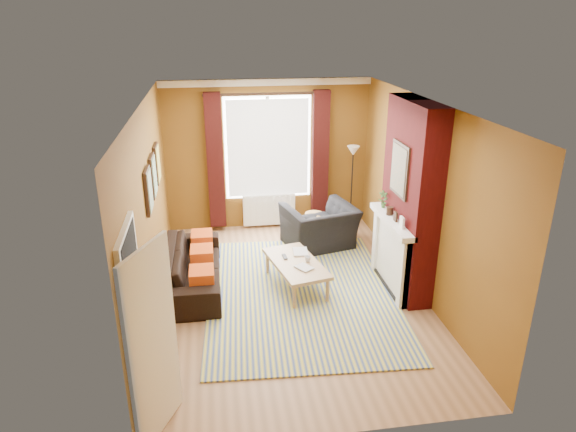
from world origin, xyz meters
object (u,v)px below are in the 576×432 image
at_px(coffee_table, 296,265).
at_px(wicker_stool, 314,224).
at_px(sofa, 192,267).
at_px(floor_lamp, 353,164).
at_px(armchair, 319,227).

xyz_separation_m(coffee_table, wicker_stool, (0.66, 1.87, -0.16)).
height_order(coffee_table, wicker_stool, wicker_stool).
bearing_deg(coffee_table, wicker_stool, 58.05).
bearing_deg(sofa, coffee_table, -100.08).
height_order(sofa, coffee_table, sofa).
bearing_deg(coffee_table, floor_lamp, 44.23).
xyz_separation_m(coffee_table, floor_lamp, (1.44, 2.19, 0.89)).
relative_size(sofa, floor_lamp, 1.31).
distance_m(coffee_table, wicker_stool, 1.99).
bearing_deg(floor_lamp, coffee_table, -123.25).
bearing_deg(armchair, coffee_table, 50.86).
bearing_deg(coffee_table, armchair, 52.27).
distance_m(armchair, floor_lamp, 1.43).
distance_m(sofa, floor_lamp, 3.65).
relative_size(sofa, armchair, 1.80).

